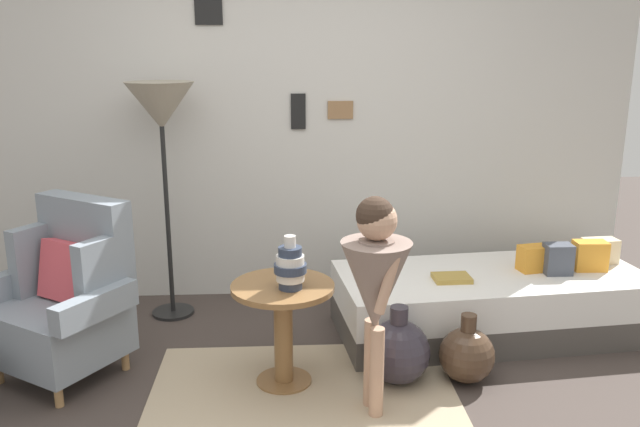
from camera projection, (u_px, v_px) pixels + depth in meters
name	position (u px, v px, depth m)	size (l,w,h in m)	color
gallery_wall	(290.00, 115.00, 4.49)	(4.80, 0.12, 2.60)	beige
rug	(303.00, 396.00, 3.35)	(1.60, 1.15, 0.01)	tan
armchair	(67.00, 297.00, 3.52)	(0.90, 0.85, 0.97)	tan
daybed	(490.00, 303.00, 4.07)	(1.97, 0.99, 0.40)	#4C4742
pillow_head	(600.00, 251.00, 4.19)	(0.22, 0.12, 0.16)	beige
pillow_mid	(590.00, 256.00, 4.05)	(0.20, 0.12, 0.19)	orange
pillow_back	(558.00, 259.00, 3.98)	(0.17, 0.12, 0.19)	#474C56
pillow_extra	(534.00, 258.00, 4.03)	(0.18, 0.12, 0.16)	orange
side_table	(283.00, 314.00, 3.39)	(0.54, 0.54, 0.57)	olive
vase_striped	(290.00, 267.00, 3.27)	(0.17, 0.17, 0.28)	#2D384C
floor_lamp	(161.00, 114.00, 4.06)	(0.44, 0.44, 1.55)	black
person_child	(376.00, 279.00, 3.05)	(0.34, 0.34, 1.10)	tan
book_on_daybed	(452.00, 278.00, 3.88)	(0.22, 0.16, 0.03)	#AF8C3C
demijohn_near	(398.00, 351.00, 3.46)	(0.35, 0.35, 0.43)	#332D38
demijohn_far	(467.00, 354.00, 3.48)	(0.30, 0.30, 0.39)	#473323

